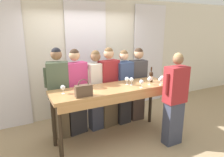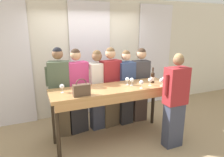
{
  "view_description": "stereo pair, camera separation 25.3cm",
  "coord_description": "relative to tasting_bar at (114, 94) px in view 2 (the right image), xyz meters",
  "views": [
    {
      "loc": [
        -1.6,
        -3.11,
        2.12
      ],
      "look_at": [
        0.0,
        0.07,
        1.2
      ],
      "focal_mm": 32.0,
      "sensor_mm": 36.0,
      "label": 1
    },
    {
      "loc": [
        -1.37,
        -3.21,
        2.12
      ],
      "look_at": [
        0.0,
        0.07,
        1.2
      ],
      "focal_mm": 32.0,
      "sensor_mm": 36.0,
      "label": 2
    }
  ],
  "objects": [
    {
      "name": "curtain_panel_center",
      "position": [
        0.0,
        1.43,
        0.41
      ],
      "size": [
        0.99,
        0.03,
        2.69
      ],
      "color": "white",
      "rests_on": "ground_plane"
    },
    {
      "name": "guest_pink_top",
      "position": [
        -0.56,
        0.55,
        -0.03
      ],
      "size": [
        0.55,
        0.28,
        1.73
      ],
      "color": "#28282D",
      "rests_on": "ground_plane"
    },
    {
      "name": "curtain_panel_right",
      "position": [
        1.83,
        1.43,
        0.41
      ],
      "size": [
        0.99,
        0.03,
        2.69
      ],
      "color": "white",
      "rests_on": "ground_plane"
    },
    {
      "name": "wine_glass_back_left",
      "position": [
        0.37,
        -0.0,
        0.22
      ],
      "size": [
        0.08,
        0.08,
        0.15
      ],
      "color": "white",
      "rests_on": "tasting_bar"
    },
    {
      "name": "tasting_bar",
      "position": [
        0.0,
        0.0,
        0.0
      ],
      "size": [
        2.29,
        0.68,
        1.05
      ],
      "color": "#B27F4C",
      "rests_on": "ground_plane"
    },
    {
      "name": "guest_olive_jacket",
      "position": [
        -0.89,
        0.55,
        -0.02
      ],
      "size": [
        0.5,
        0.32,
        1.77
      ],
      "color": "brown",
      "rests_on": "ground_plane"
    },
    {
      "name": "guest_beige_cap",
      "position": [
        0.89,
        0.55,
        -0.04
      ],
      "size": [
        0.47,
        0.26,
        1.68
      ],
      "color": "#473833",
      "rests_on": "ground_plane"
    },
    {
      "name": "host_pouring",
      "position": [
        0.9,
        -0.6,
        -0.06
      ],
      "size": [
        0.51,
        0.23,
        1.7
      ],
      "color": "#383D51",
      "rests_on": "ground_plane"
    },
    {
      "name": "wall_back",
      "position": [
        0.0,
        1.49,
        0.47
      ],
      "size": [
        12.0,
        0.06,
        2.8
      ],
      "color": "silver",
      "rests_on": "ground_plane"
    },
    {
      "name": "wine_glass_front_right",
      "position": [
        -0.91,
        0.08,
        0.22
      ],
      "size": [
        0.08,
        0.08,
        0.15
      ],
      "color": "white",
      "rests_on": "tasting_bar"
    },
    {
      "name": "guest_striped_shirt",
      "position": [
        0.16,
        0.55,
        -0.03
      ],
      "size": [
        0.54,
        0.3,
        1.72
      ],
      "color": "brown",
      "rests_on": "ground_plane"
    },
    {
      "name": "guest_navy_coat",
      "position": [
        0.51,
        0.55,
        -0.08
      ],
      "size": [
        0.46,
        0.3,
        1.65
      ],
      "color": "#28282D",
      "rests_on": "ground_plane"
    },
    {
      "name": "curtain_panel_left",
      "position": [
        -1.83,
        1.43,
        0.41
      ],
      "size": [
        0.99,
        0.03,
        2.69
      ],
      "color": "white",
      "rests_on": "ground_plane"
    },
    {
      "name": "wine_glass_center_left",
      "position": [
        0.44,
        -0.22,
        0.22
      ],
      "size": [
        0.08,
        0.08,
        0.15
      ],
      "color": "white",
      "rests_on": "tasting_bar"
    },
    {
      "name": "handbag",
      "position": [
        -0.65,
        -0.2,
        0.22
      ],
      "size": [
        0.27,
        0.11,
        0.28
      ],
      "color": "brown",
      "rests_on": "tasting_bar"
    },
    {
      "name": "wine_glass_center_mid",
      "position": [
        0.85,
        -0.25,
        0.22
      ],
      "size": [
        0.08,
        0.08,
        0.15
      ],
      "color": "white",
      "rests_on": "tasting_bar"
    },
    {
      "name": "wine_glass_front_left",
      "position": [
        0.99,
        -0.15,
        0.22
      ],
      "size": [
        0.08,
        0.08,
        0.15
      ],
      "color": "white",
      "rests_on": "tasting_bar"
    },
    {
      "name": "wine_bottle",
      "position": [
        0.83,
        0.01,
        0.23
      ],
      "size": [
        0.08,
        0.08,
        0.31
      ],
      "color": "black",
      "rests_on": "tasting_bar"
    },
    {
      "name": "wine_glass_front_mid",
      "position": [
        0.68,
        -0.14,
        0.22
      ],
      "size": [
        0.08,
        0.08,
        0.15
      ],
      "color": "white",
      "rests_on": "tasting_bar"
    },
    {
      "name": "guest_cream_sweater",
      "position": [
        -0.13,
        0.55,
        -0.06
      ],
      "size": [
        0.47,
        0.28,
        1.68
      ],
      "color": "#383D51",
      "rests_on": "ground_plane"
    },
    {
      "name": "wine_glass_center_right",
      "position": [
        0.31,
        0.07,
        0.22
      ],
      "size": [
        0.08,
        0.08,
        0.15
      ],
      "color": "white",
      "rests_on": "tasting_bar"
    },
    {
      "name": "ground_plane",
      "position": [
        0.0,
        0.02,
        -0.93
      ],
      "size": [
        18.0,
        18.0,
        0.0
      ],
      "primitive_type": "plane",
      "color": "tan"
    }
  ]
}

